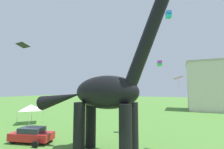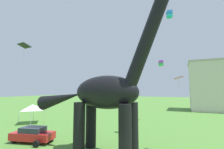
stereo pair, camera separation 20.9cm
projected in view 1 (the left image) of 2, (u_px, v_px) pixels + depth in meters
The scene contains 8 objects.
dinosaur_sculpture at pixel (105, 92), 13.84m from camera, with size 13.70×2.90×14.32m.
parked_sedan_left at pixel (32, 135), 16.25m from camera, with size 4.50×2.74×1.55m.
person_vendor_side at pixel (80, 122), 21.64m from camera, with size 0.62×0.27×1.66m.
festival_canopy_tent at pixel (31, 107), 25.71m from camera, with size 3.15×3.15×3.00m.
kite_high_right at pixel (169, 15), 19.71m from camera, with size 0.77×0.77×0.86m.
kite_near_high at pixel (23, 45), 22.13m from camera, with size 1.89×1.48×2.20m.
kite_apex at pixel (178, 78), 13.93m from camera, with size 0.93×1.17×1.34m.
kite_mid_left at pixel (160, 63), 28.40m from camera, with size 0.89×0.89×0.98m.
Camera 1 is at (4.85, -8.86, 5.38)m, focal length 25.49 mm.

